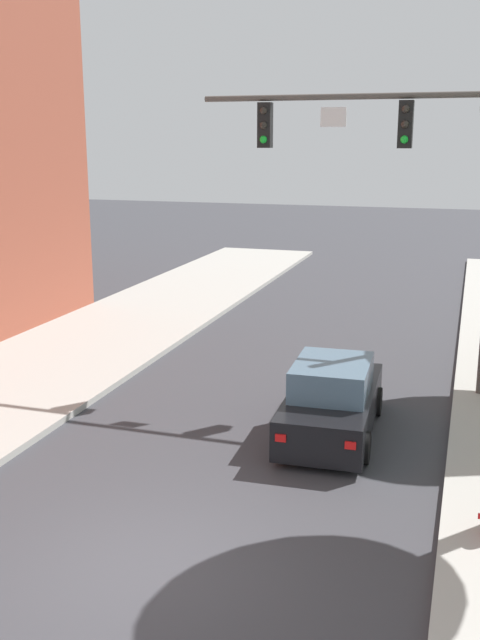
{
  "coord_description": "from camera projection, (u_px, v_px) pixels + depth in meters",
  "views": [
    {
      "loc": [
        4.16,
        -8.48,
        5.98
      ],
      "look_at": [
        -0.75,
        6.91,
        2.0
      ],
      "focal_mm": 41.06,
      "sensor_mm": 36.0,
      "label": 1
    }
  ],
  "objects": [
    {
      "name": "ground_plane",
      "position": [
        144.0,
        568.0,
        10.5
      ],
      "size": [
        120.0,
        120.0,
        0.0
      ],
      "primitive_type": "plane",
      "color": "#38383D"
    },
    {
      "name": "traffic_signal_mast",
      "position": [
        407.0,
        168.0,
        16.68
      ],
      "size": [
        6.97,
        0.38,
        7.5
      ],
      "color": "#514C47",
      "rests_on": "sidewalk_right"
    },
    {
      "name": "car_lead_black",
      "position": [
        332.0,
        401.0,
        15.15
      ],
      "size": [
        1.97,
        4.3,
        1.6
      ],
      "color": "black",
      "rests_on": "ground"
    }
  ]
}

